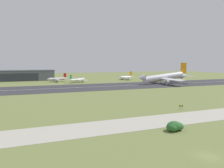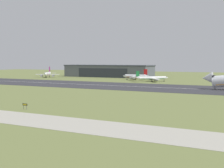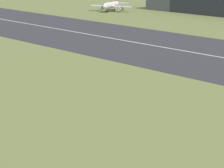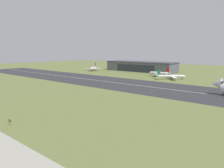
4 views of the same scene
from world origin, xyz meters
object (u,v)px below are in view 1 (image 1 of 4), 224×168
at_px(airplane_parked_east, 57,79).
at_px(airplane_parked_centre, 126,77).
at_px(shrub_clump, 175,126).
at_px(airplane_landing, 164,77).
at_px(airplane_parked_west, 78,80).
at_px(runway_sign, 181,106).

bearing_deg(airplane_parked_east, airplane_parked_centre, -0.66).
height_order(airplane_parked_centre, shrub_clump, airplane_parked_centre).
xyz_separation_m(airplane_landing, airplane_parked_east, (-85.99, 54.03, -2.72)).
height_order(airplane_parked_west, shrub_clump, airplane_parked_west).
relative_size(airplane_parked_centre, runway_sign, 11.65).
bearing_deg(airplane_parked_west, airplane_landing, -31.81).
bearing_deg(runway_sign, airplane_landing, 58.60).
height_order(airplane_landing, airplane_parked_east, airplane_landing).
xyz_separation_m(airplane_parked_east, runway_sign, (28.74, -147.82, -1.51)).
bearing_deg(airplane_parked_centre, airplane_parked_east, 179.34).
relative_size(airplane_parked_centre, airplane_parked_east, 1.06).
height_order(airplane_landing, shrub_clump, airplane_landing).
distance_m(airplane_landing, airplane_parked_west, 80.09).
height_order(airplane_landing, airplane_parked_west, airplane_landing).
relative_size(airplane_parked_centre, shrub_clump, 3.99).
distance_m(airplane_landing, runway_sign, 109.97).
bearing_deg(shrub_clump, airplane_parked_east, 93.10).
bearing_deg(airplane_parked_east, airplane_landing, -32.14).
bearing_deg(airplane_landing, airplane_parked_centre, 102.83).
distance_m(airplane_parked_west, shrub_clump, 157.56).
bearing_deg(airplane_parked_west, runway_sign, -85.48).
relative_size(airplane_parked_west, shrub_clump, 4.11).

